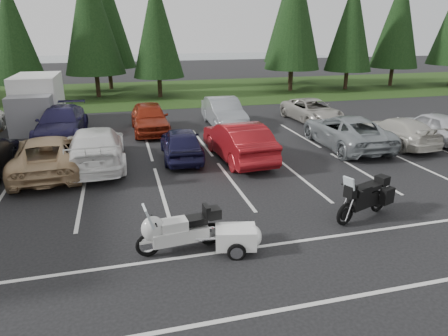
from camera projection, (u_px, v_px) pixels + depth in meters
ground at (228, 196)px, 13.83m from camera, size 120.00×120.00×0.00m
grass_strip at (157, 93)px, 35.72m from camera, size 80.00×16.00×0.01m
lake_water at (163, 63)px, 64.95m from camera, size 70.00×50.00×0.02m
box_truck at (36, 103)px, 22.83m from camera, size 2.40×5.60×2.90m
stall_markings at (215, 176)px, 15.66m from camera, size 32.00×16.00×0.01m
conifer_3 at (12, 31)px, 29.07m from camera, size 3.87×3.87×9.02m
conifer_4 at (90, 14)px, 31.34m from camera, size 4.80×4.80×11.17m
conifer_5 at (157, 26)px, 31.66m from camera, size 4.14×4.14×9.63m
conifer_6 at (294, 13)px, 34.63m from camera, size 4.93×4.93×11.48m
conifer_7 at (351, 24)px, 35.98m from camera, size 4.27×4.27×9.94m
conifer_8 at (399, 20)px, 37.91m from camera, size 4.53×4.53×10.56m
conifer_back_b at (104, 13)px, 35.70m from camera, size 4.97×4.97×11.58m
conifer_back_c at (294, 6)px, 39.14m from camera, size 5.50×5.50×12.81m
car_near_2 at (48, 154)px, 15.83m from camera, size 2.80×5.55×1.51m
car_near_3 at (96, 147)px, 16.60m from camera, size 2.39×5.69×1.64m
car_near_4 at (181, 143)px, 17.55m from camera, size 1.89×4.26×1.43m
car_near_5 at (238, 141)px, 17.44m from camera, size 2.14×5.21×1.68m
car_near_6 at (346, 131)px, 19.30m from camera, size 2.81×5.70×1.56m
car_near_7 at (397, 131)px, 19.69m from camera, size 2.14×4.76×1.35m
car_near_8 at (433, 126)px, 20.28m from camera, size 1.89×4.50×1.52m
car_far_1 at (61, 123)px, 20.88m from camera, size 2.54×5.63×1.60m
car_far_2 at (150, 118)px, 22.04m from camera, size 1.95×4.76×1.62m
car_far_3 at (224, 112)px, 23.31m from camera, size 1.79×5.01×1.64m
car_far_4 at (312, 111)px, 24.52m from camera, size 2.58×5.05×1.36m
touring_motorcycle at (179, 226)px, 10.23m from camera, size 2.60×1.03×1.40m
cargo_trailer at (236, 240)px, 10.29m from camera, size 1.65×1.16×0.70m
adventure_motorcycle at (364, 195)px, 11.98m from camera, size 2.67×1.70×1.54m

